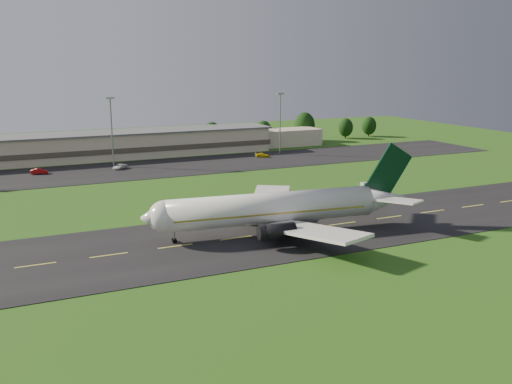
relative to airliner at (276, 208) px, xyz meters
name	(u,v)px	position (x,y,z in m)	size (l,w,h in m)	color
ground	(175,247)	(-18.69, 0.10, -4.66)	(360.00, 360.00, 0.00)	#234C13
taxiway	(175,246)	(-18.69, 0.10, -4.61)	(220.00, 30.00, 0.10)	black
apron	(101,172)	(-18.69, 72.10, -4.61)	(260.00, 30.00, 0.10)	black
airliner	(276,208)	(0.00, 0.00, 0.00)	(51.21, 41.89, 15.57)	white
terminal	(108,146)	(-12.29, 96.28, -0.67)	(145.00, 16.00, 8.40)	#C5B196
light_mast_centre	(111,124)	(-13.69, 80.10, 8.08)	(2.40, 1.20, 20.35)	gray
light_mast_east	(280,116)	(41.31, 80.10, 8.08)	(2.40, 1.20, 20.35)	gray
tree_line	(180,135)	(14.64, 105.85, 0.36)	(198.77, 9.17, 11.14)	black
service_vehicle_b	(39,171)	(-34.64, 76.56, -3.80)	(1.61, 4.60, 1.52)	#9F0A0B
service_vehicle_c	(120,167)	(-12.88, 75.09, -3.86)	(2.32, 5.02, 1.40)	silver
service_vehicle_d	(262,155)	(33.40, 77.01, -3.90)	(1.86, 4.57, 1.33)	#D4BA0C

